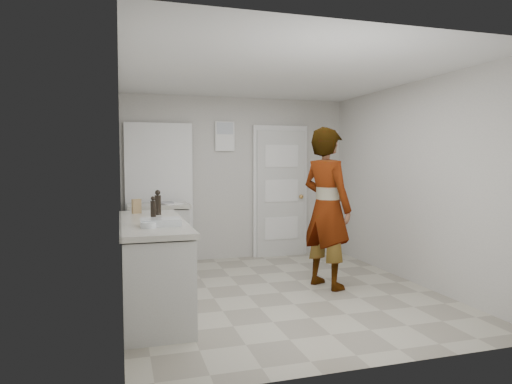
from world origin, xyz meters
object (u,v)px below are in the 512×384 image
object	(u,v)px
person	(327,208)
oil_cruet_a	(158,203)
cake_mix_box	(137,206)
baking_dish	(161,222)
egg_bowl	(149,225)
spice_jar	(155,209)
oil_cruet_b	(153,209)

from	to	relation	value
person	oil_cruet_a	bearing A→B (deg)	62.28
cake_mix_box	oil_cruet_a	world-z (taller)	oil_cruet_a
baking_dish	egg_bowl	bearing A→B (deg)	-131.66
cake_mix_box	egg_bowl	bearing A→B (deg)	-110.05
oil_cruet_a	baking_dish	size ratio (longest dim) A/B	0.74
person	cake_mix_box	world-z (taller)	person
cake_mix_box	egg_bowl	size ratio (longest dim) A/B	1.20
spice_jar	oil_cruet_a	size ratio (longest dim) A/B	0.32
baking_dish	cake_mix_box	bearing A→B (deg)	99.68
person	egg_bowl	size ratio (longest dim) A/B	13.92
spice_jar	oil_cruet_a	world-z (taller)	oil_cruet_a
person	spice_jar	size ratio (longest dim) A/B	21.51
cake_mix_box	baking_dish	size ratio (longest dim) A/B	0.44
baking_dish	egg_bowl	size ratio (longest dim) A/B	2.72
oil_cruet_a	egg_bowl	xyz separation A→B (m)	(-0.16, -0.99, -0.11)
cake_mix_box	egg_bowl	xyz separation A→B (m)	(0.06, -1.19, -0.06)
cake_mix_box	oil_cruet_a	xyz separation A→B (m)	(0.22, -0.20, 0.05)
cake_mix_box	spice_jar	distance (m)	0.22
oil_cruet_a	baking_dish	bearing A→B (deg)	-92.97
cake_mix_box	oil_cruet_a	size ratio (longest dim) A/B	0.59
baking_dish	egg_bowl	xyz separation A→B (m)	(-0.12, -0.13, -0.00)
spice_jar	baking_dish	xyz separation A→B (m)	(-0.03, -1.01, -0.02)
person	egg_bowl	world-z (taller)	person
spice_jar	oil_cruet_b	world-z (taller)	oil_cruet_b
oil_cruet_b	baking_dish	size ratio (longest dim) A/B	0.65
cake_mix_box	oil_cruet_b	distance (m)	0.65
baking_dish	oil_cruet_a	bearing A→B (deg)	87.03
oil_cruet_a	egg_bowl	world-z (taller)	oil_cruet_a
cake_mix_box	spice_jar	xyz separation A→B (m)	(0.21, -0.05, -0.04)
cake_mix_box	spice_jar	world-z (taller)	cake_mix_box
oil_cruet_b	egg_bowl	distance (m)	0.57
oil_cruet_a	spice_jar	bearing A→B (deg)	96.31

